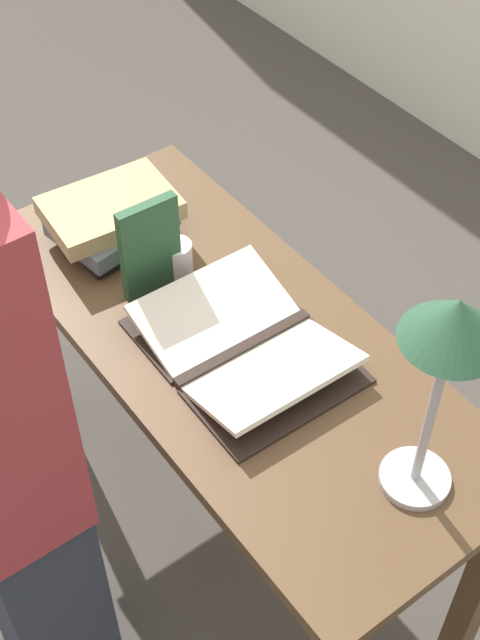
% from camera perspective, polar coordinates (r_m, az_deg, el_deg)
% --- Properties ---
extents(ground_plane, '(12.00, 12.00, 0.00)m').
position_cam_1_polar(ground_plane, '(2.55, -0.33, -12.84)').
color(ground_plane, '#47423D').
extents(reading_desk, '(1.33, 0.56, 0.78)m').
position_cam_1_polar(reading_desk, '(2.02, -0.41, -3.56)').
color(reading_desk, brown).
rests_on(reading_desk, ground_plane).
extents(open_book, '(0.46, 0.36, 0.07)m').
position_cam_1_polar(open_book, '(1.88, 0.22, -1.63)').
color(open_book, black).
rests_on(open_book, reading_desk).
extents(book_stack_tall, '(0.24, 0.32, 0.12)m').
position_cam_1_polar(book_stack_tall, '(2.13, -8.22, 6.47)').
color(book_stack_tall, black).
rests_on(book_stack_tall, reading_desk).
extents(book_standing_upright, '(0.03, 0.14, 0.24)m').
position_cam_1_polar(book_standing_upright, '(1.96, -5.78, 4.62)').
color(book_standing_upright, '#234C2D').
rests_on(book_standing_upright, reading_desk).
extents(reading_lamp, '(0.17, 0.17, 0.49)m').
position_cam_1_polar(reading_lamp, '(1.43, 13.25, -1.48)').
color(reading_lamp, '#ADADB2').
rests_on(reading_lamp, reading_desk).
extents(coffee_mug, '(0.09, 0.08, 0.08)m').
position_cam_1_polar(coffee_mug, '(2.04, -4.12, 3.98)').
color(coffee_mug, white).
rests_on(coffee_mug, reading_desk).
extents(person_reader, '(0.36, 0.22, 1.67)m').
position_cam_1_polar(person_reader, '(1.71, -15.03, -9.44)').
color(person_reader, '#2D3342').
rests_on(person_reader, ground_plane).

